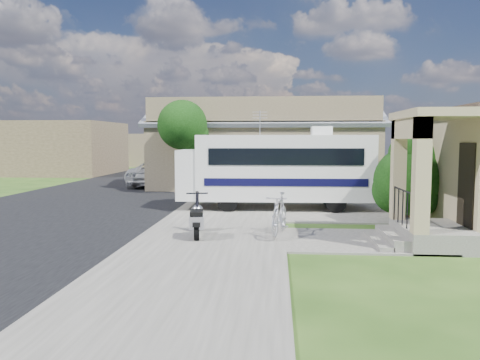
# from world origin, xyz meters

# --- Properties ---
(ground) EXTENTS (120.00, 120.00, 0.00)m
(ground) POSITION_xyz_m (0.00, 0.00, 0.00)
(ground) COLOR #203E10
(street_slab) EXTENTS (9.00, 80.00, 0.02)m
(street_slab) POSITION_xyz_m (-7.50, 10.00, 0.01)
(street_slab) COLOR black
(street_slab) RESTS_ON ground
(sidewalk_slab) EXTENTS (4.00, 80.00, 0.06)m
(sidewalk_slab) POSITION_xyz_m (-1.00, 10.00, 0.03)
(sidewalk_slab) COLOR #5C5953
(sidewalk_slab) RESTS_ON ground
(driveway_slab) EXTENTS (7.00, 6.00, 0.05)m
(driveway_slab) POSITION_xyz_m (1.50, 4.50, 0.03)
(driveway_slab) COLOR #5C5953
(driveway_slab) RESTS_ON ground
(walk_slab) EXTENTS (4.00, 3.00, 0.05)m
(walk_slab) POSITION_xyz_m (3.00, -1.00, 0.03)
(walk_slab) COLOR #5C5953
(walk_slab) RESTS_ON ground
(warehouse) EXTENTS (12.50, 8.40, 5.04)m
(warehouse) POSITION_xyz_m (0.00, 13.97, 1.99)
(warehouse) COLOR brown
(warehouse) RESTS_ON ground
(distant_bldg_far) EXTENTS (10.00, 8.00, 4.00)m
(distant_bldg_far) POSITION_xyz_m (-17.00, 22.00, 2.00)
(distant_bldg_far) COLOR brown
(distant_bldg_far) RESTS_ON ground
(distant_bldg_near) EXTENTS (8.00, 7.00, 3.20)m
(distant_bldg_near) POSITION_xyz_m (-15.00, 34.00, 1.60)
(distant_bldg_near) COLOR brown
(distant_bldg_near) RESTS_ON ground
(street_tree_a) EXTENTS (2.44, 2.40, 4.58)m
(street_tree_a) POSITION_xyz_m (-3.70, 9.05, 3.25)
(street_tree_a) COLOR black
(street_tree_a) RESTS_ON ground
(street_tree_b) EXTENTS (2.44, 2.40, 4.73)m
(street_tree_b) POSITION_xyz_m (-3.70, 19.05, 3.39)
(street_tree_b) COLOR black
(street_tree_b) RESTS_ON ground
(street_tree_c) EXTENTS (2.44, 2.40, 4.42)m
(street_tree_c) POSITION_xyz_m (-3.70, 28.05, 3.10)
(street_tree_c) COLOR black
(street_tree_c) RESTS_ON ground
(motorhome) EXTENTS (7.33, 2.55, 3.73)m
(motorhome) POSITION_xyz_m (0.75, 4.55, 1.60)
(motorhome) COLOR white
(motorhome) RESTS_ON ground
(shrub) EXTENTS (2.36, 2.25, 2.89)m
(shrub) POSITION_xyz_m (4.92, 1.60, 1.48)
(shrub) COLOR black
(shrub) RESTS_ON ground
(scooter) EXTENTS (0.68, 1.75, 1.15)m
(scooter) POSITION_xyz_m (-1.40, -0.97, 0.51)
(scooter) COLOR black
(scooter) RESTS_ON ground
(bicycle) EXTENTS (0.92, 1.99, 1.16)m
(bicycle) POSITION_xyz_m (0.83, -0.63, 0.58)
(bicycle) COLOR #B2B1B9
(bicycle) RESTS_ON ground
(pickup_truck) EXTENTS (2.99, 5.53, 1.47)m
(pickup_truck) POSITION_xyz_m (-5.88, 13.02, 0.74)
(pickup_truck) COLOR silver
(pickup_truck) RESTS_ON ground
(van) EXTENTS (3.58, 6.47, 1.77)m
(van) POSITION_xyz_m (-6.35, 20.24, 0.89)
(van) COLOR silver
(van) RESTS_ON ground
(garden_hose) EXTENTS (0.38, 0.38, 0.17)m
(garden_hose) POSITION_xyz_m (3.82, -0.28, 0.08)
(garden_hose) COLOR #167221
(garden_hose) RESTS_ON ground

